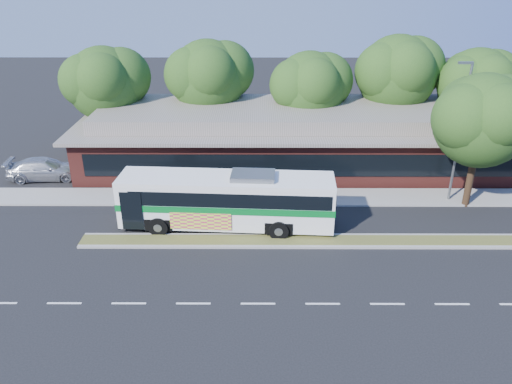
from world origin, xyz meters
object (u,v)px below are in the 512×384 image
transit_bus (227,197)px  sidewalk_tree (488,118)px  sedan (45,169)px  lamp_post (460,130)px

transit_bus → sidewalk_tree: size_ratio=1.47×
sidewalk_tree → sedan: bearing=172.0°
transit_bus → sidewalk_tree: 16.42m
lamp_post → sedan: bearing=172.7°
transit_bus → sidewalk_tree: sidewalk_tree is taller
sedan → sidewalk_tree: 30.01m
lamp_post → sidewalk_tree: 1.70m
lamp_post → sedan: size_ratio=1.71×
lamp_post → transit_bus: size_ratio=0.72×
lamp_post → sidewalk_tree: lamp_post is taller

